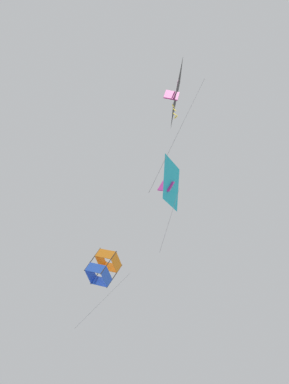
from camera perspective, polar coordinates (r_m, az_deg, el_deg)
The scene contains 3 objects.
kite_delta_mid_left at distance 24.96m, azimuth 2.59°, elevation 0.82°, with size 2.37×1.55×5.66m.
kite_delta_far_centre at distance 25.57m, azimuth 3.12°, elevation 9.86°, with size 2.87×2.63×9.78m.
kite_box_near_left at distance 35.78m, azimuth -4.16°, elevation -7.63°, with size 3.25×2.91×7.62m.
Camera 1 is at (-12.42, -11.07, 12.25)m, focal length 52.85 mm.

